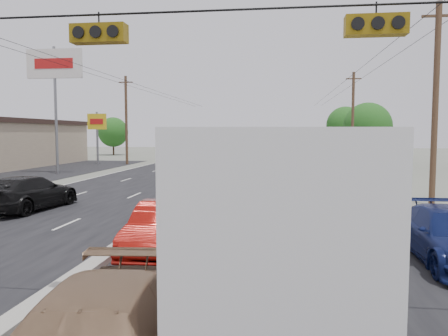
{
  "coord_description": "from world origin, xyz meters",
  "views": [
    {
      "loc": [
        4.88,
        -7.97,
        3.6
      ],
      "look_at": [
        2.66,
        9.26,
        2.2
      ],
      "focal_mm": 35.0,
      "sensor_mm": 36.0,
      "label": 1
    }
  ],
  "objects": [
    {
      "name": "ground",
      "position": [
        0.0,
        0.0,
        0.0
      ],
      "size": [
        200.0,
        200.0,
        0.0
      ],
      "primitive_type": "plane",
      "color": "#606356",
      "rests_on": "ground"
    },
    {
      "name": "road_surface",
      "position": [
        0.0,
        30.0,
        0.0
      ],
      "size": [
        20.0,
        160.0,
        0.02
      ],
      "primitive_type": "cube",
      "color": "black",
      "rests_on": "ground"
    },
    {
      "name": "center_median",
      "position": [
        0.0,
        30.0,
        0.1
      ],
      "size": [
        0.5,
        160.0,
        0.2
      ],
      "primitive_type": "cube",
      "color": "gray",
      "rests_on": "ground"
    },
    {
      "name": "parking_lot",
      "position": [
        -17.0,
        25.0,
        0.0
      ],
      "size": [
        10.0,
        42.0,
        0.02
      ],
      "primitive_type": "cube",
      "color": "black",
      "rests_on": "ground"
    },
    {
      "name": "utility_pole_left_c",
      "position": [
        -12.5,
        40.0,
        5.11
      ],
      "size": [
        1.6,
        0.3,
        10.0
      ],
      "color": "#422D1E",
      "rests_on": "ground"
    },
    {
      "name": "utility_pole_right_b",
      "position": [
        12.5,
        15.0,
        5.11
      ],
      "size": [
        1.6,
        0.3,
        10.0
      ],
      "color": "#422D1E",
      "rests_on": "ground"
    },
    {
      "name": "utility_pole_right_c",
      "position": [
        12.5,
        40.0,
        5.11
      ],
      "size": [
        1.6,
        0.3,
        10.0
      ],
      "color": "#422D1E",
      "rests_on": "ground"
    },
    {
      "name": "traffic_signals",
      "position": [
        1.4,
        0.0,
        5.49
      ],
      "size": [
        25.0,
        0.3,
        0.54
      ],
      "color": "black",
      "rests_on": "ground"
    },
    {
      "name": "pole_sign_billboard",
      "position": [
        -14.5,
        28.0,
        8.87
      ],
      "size": [
        5.0,
        0.25,
        11.0
      ],
      "color": "slate",
      "rests_on": "ground"
    },
    {
      "name": "pole_sign_far",
      "position": [
        -16.0,
        40.0,
        4.41
      ],
      "size": [
        2.2,
        0.25,
        6.0
      ],
      "color": "slate",
      "rests_on": "ground"
    },
    {
      "name": "tree_left_far",
      "position": [
        -22.0,
        60.0,
        3.72
      ],
      "size": [
        4.8,
        4.8,
        6.12
      ],
      "color": "#382619",
      "rests_on": "ground"
    },
    {
      "name": "tree_right_mid",
      "position": [
        15.0,
        45.0,
        4.34
      ],
      "size": [
        5.6,
        5.6,
        7.14
      ],
      "color": "#382619",
      "rests_on": "ground"
    },
    {
      "name": "tree_right_far",
      "position": [
        16.0,
        70.0,
        4.96
      ],
      "size": [
        6.4,
        6.4,
        8.16
      ],
      "color": "#382619",
      "rests_on": "ground"
    },
    {
      "name": "box_truck",
      "position": [
        4.69,
        -0.33,
        1.88
      ],
      "size": [
        2.98,
        7.36,
        3.66
      ],
      "rotation": [
        0.0,
        0.0,
        0.07
      ],
      "color": "black",
      "rests_on": "ground"
    },
    {
      "name": "red_sedan",
      "position": [
        1.4,
        4.68,
        0.74
      ],
      "size": [
        1.63,
        4.53,
        1.48
      ],
      "primitive_type": "imported",
      "rotation": [
        0.0,
        0.0,
        0.01
      ],
      "color": "maroon",
      "rests_on": "ground"
    },
    {
      "name": "queue_car_a",
      "position": [
        1.4,
        10.45,
        0.72
      ],
      "size": [
        1.94,
        4.31,
        1.44
      ],
      "primitive_type": "imported",
      "rotation": [
        0.0,
        0.0,
        -0.06
      ],
      "color": "black",
      "rests_on": "ground"
    },
    {
      "name": "queue_car_b",
      "position": [
        5.91,
        8.0,
        0.75
      ],
      "size": [
        2.0,
        4.68,
        1.5
      ],
      "primitive_type": "imported",
      "rotation": [
        0.0,
        0.0,
        -0.09
      ],
      "color": "white",
      "rests_on": "ground"
    },
    {
      "name": "queue_car_c",
      "position": [
        4.24,
        16.11,
        0.77
      ],
      "size": [
        2.82,
        5.68,
        1.55
      ],
      "primitive_type": "imported",
      "rotation": [
        0.0,
        0.0,
        0.05
      ],
      "color": "gray",
      "rests_on": "ground"
    },
    {
      "name": "queue_car_e",
      "position": [
        9.6,
        12.97,
        0.61
      ],
      "size": [
        1.86,
        3.73,
        1.22
      ],
      "primitive_type": "imported",
      "rotation": [
        0.0,
        0.0,
        0.12
      ],
      "color": "maroon",
      "rests_on": "ground"
    },
    {
      "name": "oncoming_near",
      "position": [
        -6.7,
        10.86,
        0.8
      ],
      "size": [
        2.77,
        5.71,
        1.6
      ],
      "primitive_type": "imported",
      "rotation": [
        0.0,
        0.0,
        3.04
      ],
      "color": "black",
      "rests_on": "ground"
    },
    {
      "name": "oncoming_far",
      "position": [
        -1.95,
        23.41,
        0.68
      ],
      "size": [
        2.74,
        5.11,
        1.36
      ],
      "primitive_type": "imported",
      "rotation": [
        0.0,
        0.0,
        3.04
      ],
      "color": "#B7B9C0",
      "rests_on": "ground"
    }
  ]
}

